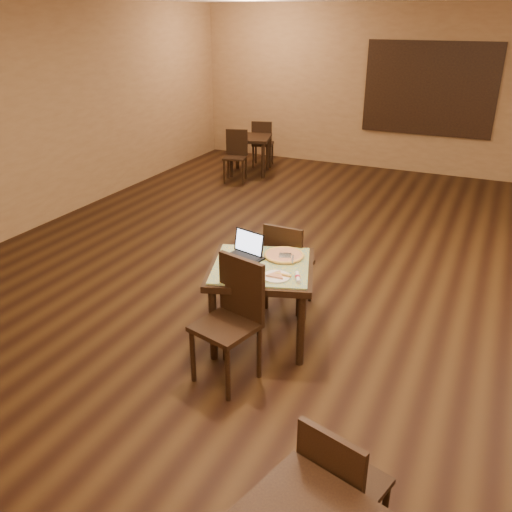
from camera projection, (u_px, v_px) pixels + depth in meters
The scene contains 18 objects.
ground at pixel (306, 269), 6.51m from camera, with size 10.00×10.00×0.00m, color black.
wall_back at pixel (402, 90), 10.03m from camera, with size 8.00×0.02×3.00m, color #94744B.
wall_left at pixel (36, 118), 7.43m from camera, with size 0.02×10.00×3.00m, color #94744B.
mural at pixel (429, 89), 9.79m from camera, with size 2.34×0.05×1.64m.
tiled_table at pixel (261, 275), 4.88m from camera, with size 1.16×1.16×0.76m.
chair_main_near at pixel (233, 313), 4.39m from camera, with size 0.55×0.55×1.05m.
chair_main_far at pixel (286, 262), 5.44m from camera, with size 0.42×0.42×0.94m.
laptop at pixel (246, 251), 4.97m from camera, with size 0.38×0.34×0.23m.
plate at pixel (276, 277), 4.60m from camera, with size 0.24×0.24×0.01m, color white.
pizza_slice at pixel (276, 275), 4.59m from camera, with size 0.18×0.18×0.02m, color beige, non-canonical shape.
pizza_pan at pixel (284, 257), 4.98m from camera, with size 0.35×0.35×0.01m, color silver.
pizza_whole at pixel (284, 255), 4.98m from camera, with size 0.37×0.37×0.03m.
spatula at pixel (285, 255), 4.95m from camera, with size 0.11×0.27×0.01m, color silver.
napkin_roll at pixel (298, 277), 4.56m from camera, with size 0.11×0.18×0.04m.
other_table_b at pixel (250, 143), 10.15m from camera, with size 0.92×0.92×0.70m.
other_table_b_chair_near at pixel (236, 153), 9.75m from camera, with size 0.48×0.48×0.91m.
other_table_b_chair_far at pixel (262, 141), 10.61m from camera, with size 0.48×0.48×0.91m.
other_table_c_chair_far at pixel (338, 483), 2.90m from camera, with size 0.49×0.49×0.92m.
Camera 1 is at (1.92, -5.58, 2.82)m, focal length 38.00 mm.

